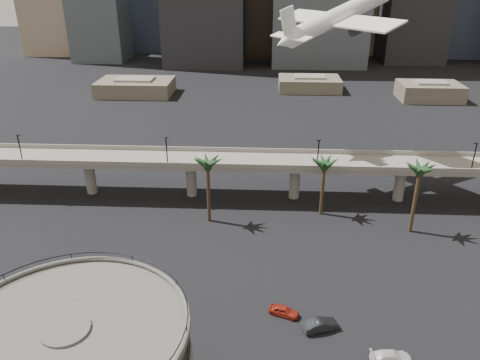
# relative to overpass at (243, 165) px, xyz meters

# --- Properties ---
(overpass) EXTENTS (130.00, 9.30, 14.70)m
(overpass) POSITION_rel_overpass_xyz_m (0.00, 0.00, 0.00)
(overpass) COLOR gray
(overpass) RESTS_ON ground
(palm_trees) EXTENTS (42.40, 10.40, 14.00)m
(palm_trees) POSITION_rel_overpass_xyz_m (14.02, -10.35, 4.09)
(palm_trees) COLOR #432E1D
(palm_trees) RESTS_ON ground
(low_buildings) EXTENTS (135.00, 27.50, 6.80)m
(low_buildings) POSITION_rel_overpass_xyz_m (6.89, 87.30, -4.48)
(low_buildings) COLOR brown
(low_buildings) RESTS_ON ground
(airborne_jet) EXTENTS (29.45, 28.01, 12.73)m
(airborne_jet) POSITION_rel_overpass_xyz_m (19.62, 14.89, 28.16)
(airborne_jet) COLOR white
(airborne_jet) RESTS_ON ground
(car_a) EXTENTS (4.61, 3.14, 1.46)m
(car_a) POSITION_rel_overpass_xyz_m (7.63, -37.40, -6.61)
(car_a) COLOR #A92718
(car_a) RESTS_ON ground
(car_b) EXTENTS (5.31, 3.29, 1.65)m
(car_b) POSITION_rel_overpass_xyz_m (12.51, -40.09, -6.51)
(car_b) COLOR #222428
(car_b) RESTS_ON ground
(car_c) EXTENTS (5.41, 2.53, 1.53)m
(car_c) POSITION_rel_overpass_xyz_m (20.77, -45.39, -6.58)
(car_c) COLOR silver
(car_c) RESTS_ON ground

